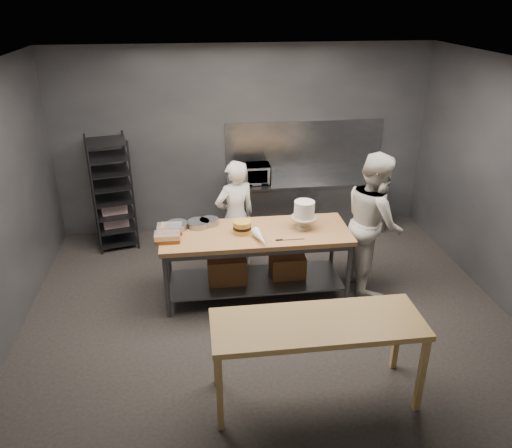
{
  "coord_description": "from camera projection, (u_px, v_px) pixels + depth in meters",
  "views": [
    {
      "loc": [
        -0.81,
        -5.29,
        3.7
      ],
      "look_at": [
        -0.08,
        0.31,
        1.05
      ],
      "focal_mm": 35.0,
      "sensor_mm": 36.0,
      "label": 1
    }
  ],
  "objects": [
    {
      "name": "chef_right",
      "position": [
        374.0,
        222.0,
        6.55
      ],
      "size": [
        0.77,
        0.96,
        1.88
      ],
      "primitive_type": "imported",
      "rotation": [
        0.0,
        0.0,
        1.51
      ],
      "color": "silver",
      "rests_on": "ground"
    },
    {
      "name": "chef_behind",
      "position": [
        235.0,
        217.0,
        6.97
      ],
      "size": [
        0.7,
        0.59,
        1.65
      ],
      "primitive_type": "imported",
      "rotation": [
        0.0,
        0.0,
        3.51
      ],
      "color": "silver",
      "rests_on": "ground"
    },
    {
      "name": "splashback_panel",
      "position": [
        304.0,
        148.0,
        8.18
      ],
      "size": [
        2.6,
        0.02,
        0.9
      ],
      "primitive_type": "cube",
      "color": "slate",
      "rests_on": "back_counter"
    },
    {
      "name": "near_counter",
      "position": [
        317.0,
        329.0,
        4.68
      ],
      "size": [
        2.0,
        0.7,
        0.9
      ],
      "color": "olive",
      "rests_on": "ground"
    },
    {
      "name": "back_wall",
      "position": [
        244.0,
        141.0,
        8.02
      ],
      "size": [
        6.0,
        0.04,
        3.0
      ],
      "primitive_type": "cube",
      "color": "#4C4F54",
      "rests_on": "ground"
    },
    {
      "name": "microwave",
      "position": [
        253.0,
        174.0,
        7.94
      ],
      "size": [
        0.54,
        0.37,
        0.3
      ],
      "primitive_type": "imported",
      "color": "black",
      "rests_on": "back_counter"
    },
    {
      "name": "ground",
      "position": [
        266.0,
        307.0,
        6.41
      ],
      "size": [
        6.0,
        6.0,
        0.0
      ],
      "primitive_type": "plane",
      "color": "black",
      "rests_on": "ground"
    },
    {
      "name": "layer_cake",
      "position": [
        242.0,
        227.0,
        6.27
      ],
      "size": [
        0.23,
        0.23,
        0.16
      ],
      "color": "gold",
      "rests_on": "work_table"
    },
    {
      "name": "cake_pans",
      "position": [
        194.0,
        224.0,
        6.46
      ],
      "size": [
        0.68,
        0.33,
        0.07
      ],
      "color": "gray",
      "rests_on": "work_table"
    },
    {
      "name": "back_counter",
      "position": [
        306.0,
        206.0,
        8.3
      ],
      "size": [
        2.6,
        0.6,
        0.9
      ],
      "color": "slate",
      "rests_on": "ground"
    },
    {
      "name": "frosted_cake_stand",
      "position": [
        304.0,
        211.0,
        6.33
      ],
      "size": [
        0.34,
        0.34,
        0.37
      ],
      "color": "#BDB297",
      "rests_on": "work_table"
    },
    {
      "name": "pastry_clamshells",
      "position": [
        169.0,
        233.0,
        6.17
      ],
      "size": [
        0.33,
        0.44,
        0.11
      ],
      "color": "#A56321",
      "rests_on": "work_table"
    },
    {
      "name": "offset_spatula",
      "position": [
        286.0,
        240.0,
        6.12
      ],
      "size": [
        0.36,
        0.02,
        0.02
      ],
      "color": "slate",
      "rests_on": "work_table"
    },
    {
      "name": "piping_bag",
      "position": [
        260.0,
        238.0,
        6.04
      ],
      "size": [
        0.19,
        0.4,
        0.12
      ],
      "primitive_type": "cone",
      "rotation": [
        1.57,
        0.0,
        0.2
      ],
      "color": "silver",
      "rests_on": "work_table"
    },
    {
      "name": "work_table",
      "position": [
        254.0,
        255.0,
        6.5
      ],
      "size": [
        2.4,
        0.9,
        0.92
      ],
      "color": "olive",
      "rests_on": "ground"
    },
    {
      "name": "speed_rack",
      "position": [
        112.0,
        194.0,
        7.69
      ],
      "size": [
        0.73,
        0.77,
        1.75
      ],
      "color": "black",
      "rests_on": "ground"
    }
  ]
}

